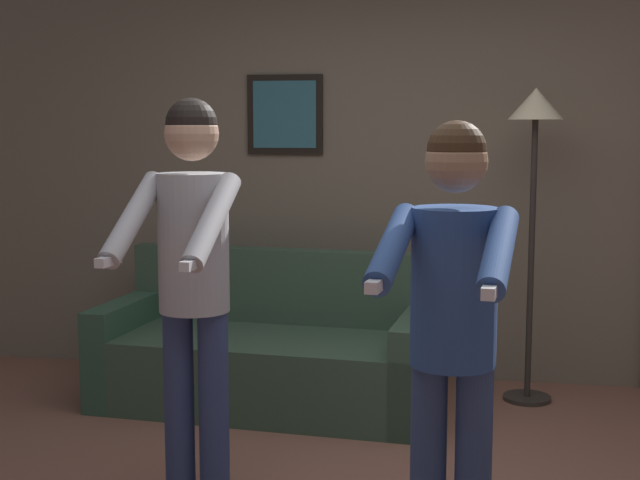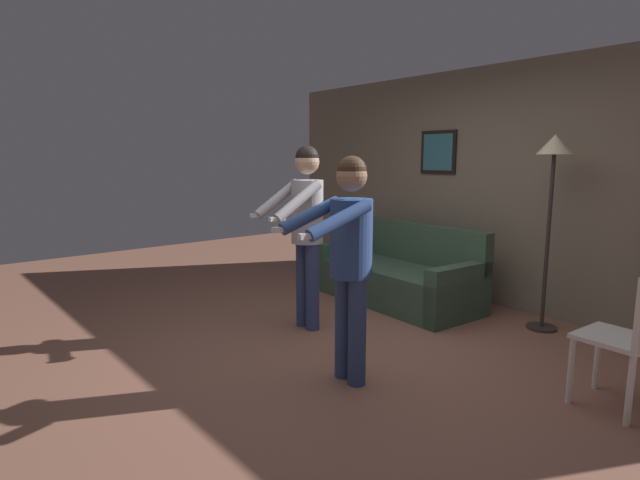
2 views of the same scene
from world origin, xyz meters
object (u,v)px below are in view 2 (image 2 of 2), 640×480
person_standing_left (306,220)px  dining_chair_distant (631,332)px  couch (399,278)px  person_standing_right (349,249)px  torchiere_lamp (553,171)px

person_standing_left → dining_chair_distant: bearing=12.0°
person_standing_left → dining_chair_distant: 2.69m
couch → person_standing_right: (1.11, -1.86, 0.70)m
torchiere_lamp → person_standing_left: torchiere_lamp is taller
person_standing_right → dining_chair_distant: (1.48, 1.05, -0.45)m
person_standing_left → person_standing_right: person_standing_left is taller
couch → torchiere_lamp: (1.50, 0.33, 1.22)m
couch → dining_chair_distant: (2.59, -0.81, 0.25)m
couch → person_standing_left: 1.56m
dining_chair_distant → couch: bearing=162.6°
torchiere_lamp → dining_chair_distant: size_ratio=1.96×
torchiere_lamp → person_standing_left: 2.30m
person_standing_right → dining_chair_distant: size_ratio=1.75×
torchiere_lamp → dining_chair_distant: (1.09, -1.15, -0.97)m
person_standing_right → couch: bearing=120.8°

